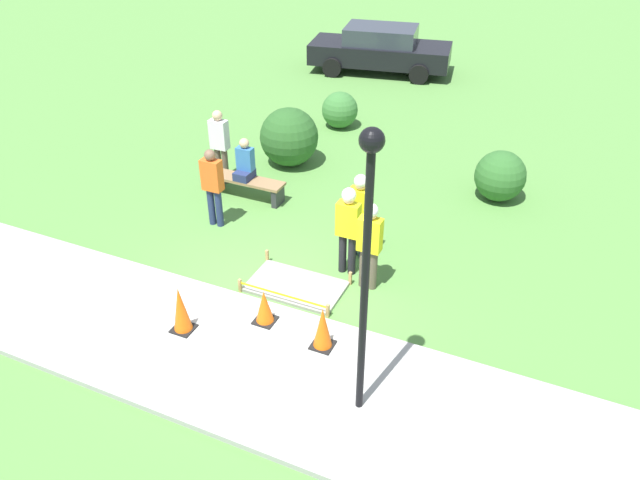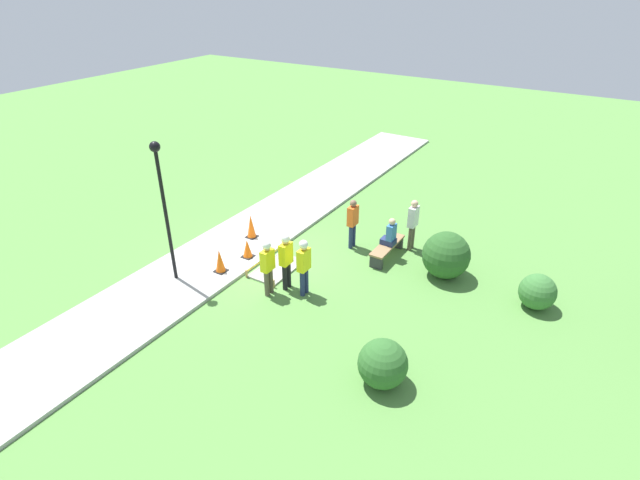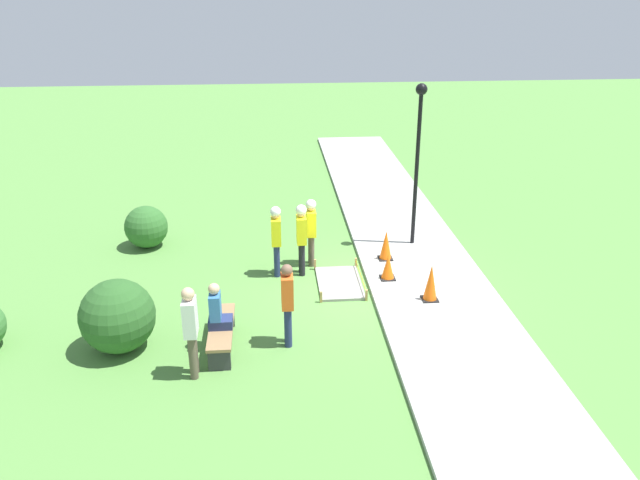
# 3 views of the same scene
# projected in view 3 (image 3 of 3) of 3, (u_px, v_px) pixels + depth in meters

# --- Properties ---
(ground_plane) EXTENTS (60.00, 60.00, 0.00)m
(ground_plane) POSITION_uv_depth(u_px,v_px,m) (369.00, 287.00, 14.00)
(ground_plane) COLOR #51843D
(sidewalk) EXTENTS (28.00, 2.73, 0.10)m
(sidewalk) POSITION_uv_depth(u_px,v_px,m) (428.00, 283.00, 14.09)
(sidewalk) COLOR #9E9E99
(sidewalk) RESTS_ON ground_plane
(wet_concrete_patch) EXTENTS (1.70, 1.03, 0.26)m
(wet_concrete_patch) POSITION_uv_depth(u_px,v_px,m) (339.00, 283.00, 14.14)
(wet_concrete_patch) COLOR gray
(wet_concrete_patch) RESTS_ON ground_plane
(traffic_cone_near_patch) EXTENTS (0.34, 0.34, 0.81)m
(traffic_cone_near_patch) POSITION_uv_depth(u_px,v_px,m) (431.00, 283.00, 13.11)
(traffic_cone_near_patch) COLOR black
(traffic_cone_near_patch) RESTS_ON sidewalk
(traffic_cone_far_patch) EXTENTS (0.34, 0.34, 0.59)m
(traffic_cone_far_patch) POSITION_uv_depth(u_px,v_px,m) (388.00, 267.00, 14.09)
(traffic_cone_far_patch) COLOR black
(traffic_cone_far_patch) RESTS_ON sidewalk
(traffic_cone_sidewalk_edge) EXTENTS (0.34, 0.34, 0.72)m
(traffic_cone_sidewalk_edge) POSITION_uv_depth(u_px,v_px,m) (386.00, 245.00, 15.07)
(traffic_cone_sidewalk_edge) COLOR black
(traffic_cone_sidewalk_edge) RESTS_ON sidewalk
(park_bench) EXTENTS (1.70, 0.44, 0.46)m
(park_bench) POSITION_uv_depth(u_px,v_px,m) (222.00, 331.00, 11.63)
(park_bench) COLOR #2D2D33
(park_bench) RESTS_ON ground_plane
(person_seated_on_bench) EXTENTS (0.36, 0.44, 0.89)m
(person_seated_on_bench) POSITION_uv_depth(u_px,v_px,m) (217.00, 310.00, 11.40)
(person_seated_on_bench) COLOR navy
(person_seated_on_bench) RESTS_ON park_bench
(worker_supervisor) EXTENTS (0.40, 0.25, 1.71)m
(worker_supervisor) POSITION_uv_depth(u_px,v_px,m) (301.00, 234.00, 14.28)
(worker_supervisor) COLOR black
(worker_supervisor) RESTS_ON ground_plane
(worker_assistant) EXTENTS (0.40, 0.24, 1.66)m
(worker_assistant) POSITION_uv_depth(u_px,v_px,m) (311.00, 227.00, 14.77)
(worker_assistant) COLOR brown
(worker_assistant) RESTS_ON ground_plane
(worker_trainee) EXTENTS (0.40, 0.24, 1.69)m
(worker_trainee) POSITION_uv_depth(u_px,v_px,m) (276.00, 235.00, 14.23)
(worker_trainee) COLOR navy
(worker_trainee) RESTS_ON ground_plane
(bystander_in_orange_shirt) EXTENTS (0.40, 0.22, 1.65)m
(bystander_in_orange_shirt) POSITION_uv_depth(u_px,v_px,m) (287.00, 300.00, 11.49)
(bystander_in_orange_shirt) COLOR navy
(bystander_in_orange_shirt) RESTS_ON ground_plane
(bystander_in_gray_shirt) EXTENTS (0.40, 0.22, 1.70)m
(bystander_in_gray_shirt) POSITION_uv_depth(u_px,v_px,m) (191.00, 327.00, 10.53)
(bystander_in_gray_shirt) COLOR brown
(bystander_in_gray_shirt) RESTS_ON ground_plane
(lamppost_near) EXTENTS (0.28, 0.28, 4.05)m
(lamppost_near) POSITION_uv_depth(u_px,v_px,m) (418.00, 143.00, 15.11)
(lamppost_near) COLOR black
(lamppost_near) RESTS_ON sidewalk
(shrub_rounded_near) EXTENTS (1.09, 1.09, 1.09)m
(shrub_rounded_near) POSITION_uv_depth(u_px,v_px,m) (146.00, 227.00, 15.94)
(shrub_rounded_near) COLOR #2D6028
(shrub_rounded_near) RESTS_ON ground_plane
(shrub_rounded_mid) EXTENTS (1.38, 1.38, 1.38)m
(shrub_rounded_mid) POSITION_uv_depth(u_px,v_px,m) (117.00, 316.00, 11.42)
(shrub_rounded_mid) COLOR #285623
(shrub_rounded_mid) RESTS_ON ground_plane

